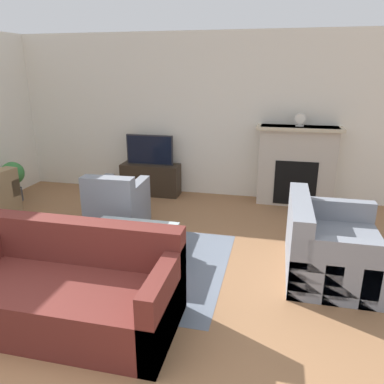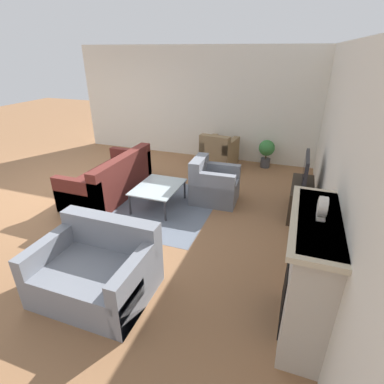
{
  "view_description": "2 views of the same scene",
  "coord_description": "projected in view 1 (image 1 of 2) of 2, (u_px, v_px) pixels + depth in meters",
  "views": [
    {
      "loc": [
        1.57,
        -1.53,
        2.11
      ],
      "look_at": [
        0.63,
        2.56,
        0.73
      ],
      "focal_mm": 35.0,
      "sensor_mm": 36.0,
      "label": 1
    },
    {
      "loc": [
        4.38,
        4.25,
        2.59
      ],
      "look_at": [
        0.7,
        2.93,
        0.72
      ],
      "focal_mm": 28.0,
      "sensor_mm": 36.0,
      "label": 2
    }
  ],
  "objects": [
    {
      "name": "potted_plant",
      "position": [
        13.0,
        177.0,
        6.19
      ],
      "size": [
        0.37,
        0.37,
        0.67
      ],
      "color": "#47474C",
      "rests_on": "ground_plane"
    },
    {
      "name": "tv_stand",
      "position": [
        151.0,
        179.0,
        6.57
      ],
      "size": [
        1.02,
        0.36,
        0.54
      ],
      "color": "#2D2319",
      "rests_on": "ground_plane"
    },
    {
      "name": "tv",
      "position": [
        150.0,
        150.0,
        6.41
      ],
      "size": [
        0.82,
        0.06,
        0.51
      ],
      "color": "#232328",
      "rests_on": "tv_stand"
    },
    {
      "name": "fireplace",
      "position": [
        296.0,
        164.0,
        6.0
      ],
      "size": [
        1.31,
        0.43,
        1.27
      ],
      "color": "#BCB2A3",
      "rests_on": "ground_plane"
    },
    {
      "name": "couch_sectional",
      "position": [
        70.0,
        291.0,
        3.24
      ],
      "size": [
        1.88,
        0.92,
        0.82
      ],
      "color": "#5B231E",
      "rests_on": "ground_plane"
    },
    {
      "name": "mantel_clock",
      "position": [
        300.0,
        119.0,
        5.78
      ],
      "size": [
        0.17,
        0.07,
        0.2
      ],
      "color": "beige",
      "rests_on": "fireplace"
    },
    {
      "name": "couch_loveseat",
      "position": [
        330.0,
        249.0,
        3.99
      ],
      "size": [
        0.97,
        1.26,
        0.82
      ],
      "rotation": [
        0.0,
        0.0,
        1.57
      ],
      "color": "gray",
      "rests_on": "ground_plane"
    },
    {
      "name": "coffee_table",
      "position": [
        129.0,
        234.0,
        4.19
      ],
      "size": [
        0.98,
        0.74,
        0.39
      ],
      "color": "#333338",
      "rests_on": "ground_plane"
    },
    {
      "name": "armchair_accent",
      "position": [
        118.0,
        208.0,
        5.12
      ],
      "size": [
        0.71,
        0.85,
        0.82
      ],
      "rotation": [
        0.0,
        0.0,
        3.18
      ],
      "color": "gray",
      "rests_on": "ground_plane"
    },
    {
      "name": "area_rug",
      "position": [
        131.0,
        262.0,
        4.3
      ],
      "size": [
        2.18,
        1.94,
        0.0
      ],
      "color": "slate",
      "rests_on": "ground_plane"
    },
    {
      "name": "wall_back",
      "position": [
        185.0,
        116.0,
        6.39
      ],
      "size": [
        8.9,
        0.06,
        2.7
      ],
      "color": "silver",
      "rests_on": "ground_plane"
    }
  ]
}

